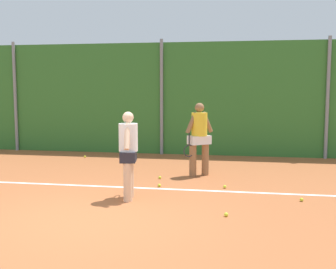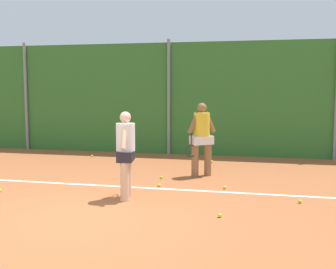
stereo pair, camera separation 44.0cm
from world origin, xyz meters
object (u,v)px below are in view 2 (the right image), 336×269
at_px(tennis_ball_12, 225,187).
at_px(tennis_ball_8, 220,215).
at_px(tennis_ball_9, 92,156).
at_px(tennis_ball_10, 300,201).
at_px(tennis_ball_1, 0,190).
at_px(tennis_ball_6, 159,185).
at_px(tennis_ball_3, 161,177).
at_px(tennis_ball_4, 212,161).
at_px(player_midcourt, 202,135).
at_px(player_foreground_near, 126,150).

bearing_deg(tennis_ball_12, tennis_ball_8, -86.98).
bearing_deg(tennis_ball_9, tennis_ball_12, -36.60).
relative_size(tennis_ball_10, tennis_ball_12, 1.00).
relative_size(tennis_ball_1, tennis_ball_8, 1.00).
distance_m(tennis_ball_6, tennis_ball_9, 4.26).
height_order(tennis_ball_3, tennis_ball_10, same).
bearing_deg(tennis_ball_12, tennis_ball_4, 101.97).
relative_size(tennis_ball_3, tennis_ball_10, 1.00).
distance_m(player_midcourt, tennis_ball_9, 4.11).
relative_size(tennis_ball_1, tennis_ball_6, 1.00).
xyz_separation_m(player_midcourt, tennis_ball_12, (0.64, -1.14, -0.91)).
distance_m(tennis_ball_3, tennis_ball_6, 0.76).
height_order(player_foreground_near, tennis_ball_6, player_foreground_near).
xyz_separation_m(player_foreground_near, tennis_ball_1, (-2.57, -0.07, -0.86)).
bearing_deg(tennis_ball_6, tennis_ball_9, 131.44).
xyz_separation_m(player_midcourt, tennis_ball_9, (-3.51, 1.94, -0.91)).
height_order(tennis_ball_4, tennis_ball_10, same).
xyz_separation_m(player_foreground_near, tennis_ball_3, (0.23, 1.78, -0.86)).
xyz_separation_m(tennis_ball_1, tennis_ball_4, (3.64, 4.17, 0.00)).
bearing_deg(player_foreground_near, player_midcourt, -34.27).
height_order(tennis_ball_1, tennis_ball_8, same).
xyz_separation_m(tennis_ball_4, tennis_ball_12, (0.63, -2.95, 0.00)).
bearing_deg(player_foreground_near, tennis_ball_8, -122.64).
xyz_separation_m(tennis_ball_3, tennis_ball_8, (1.57, -2.55, 0.00)).
height_order(player_foreground_near, tennis_ball_3, player_foreground_near).
relative_size(tennis_ball_1, tennis_ball_9, 1.00).
bearing_deg(tennis_ball_10, player_midcourt, 136.88).
xyz_separation_m(tennis_ball_1, tennis_ball_6, (2.94, 1.11, 0.00)).
xyz_separation_m(tennis_ball_3, tennis_ball_10, (2.86, -1.41, 0.00)).
relative_size(player_midcourt, tennis_ball_1, 25.47).
bearing_deg(tennis_ball_9, tennis_ball_6, -48.56).
height_order(player_foreground_near, tennis_ball_4, player_foreground_near).
height_order(tennis_ball_8, tennis_ball_10, same).
distance_m(tennis_ball_4, tennis_ball_10, 4.24).
relative_size(player_foreground_near, tennis_ball_1, 24.27).
relative_size(tennis_ball_4, tennis_ball_9, 1.00).
bearing_deg(tennis_ball_12, player_foreground_near, -145.95).
bearing_deg(player_foreground_near, tennis_ball_3, -16.94).
height_order(tennis_ball_3, tennis_ball_6, same).
height_order(player_foreground_near, tennis_ball_10, player_foreground_near).
height_order(tennis_ball_3, tennis_ball_8, same).
distance_m(player_midcourt, tennis_ball_6, 1.69).
bearing_deg(tennis_ball_12, player_midcourt, 119.43).
height_order(tennis_ball_1, tennis_ball_3, same).
relative_size(tennis_ball_3, tennis_ball_6, 1.00).
relative_size(player_midcourt, tennis_ball_6, 25.47).
relative_size(tennis_ball_4, tennis_ball_6, 1.00).
relative_size(tennis_ball_1, tennis_ball_10, 1.00).
distance_m(tennis_ball_9, tennis_ball_12, 5.17).
bearing_deg(tennis_ball_1, player_midcourt, 33.04).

